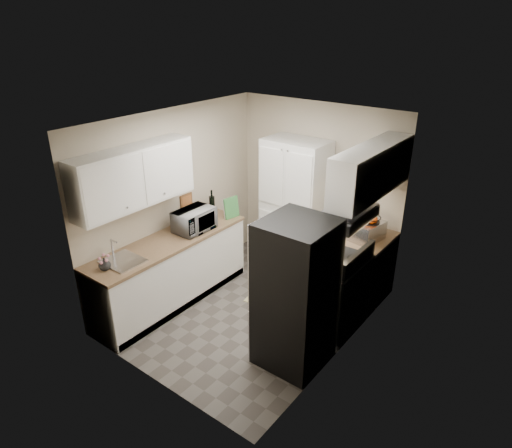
# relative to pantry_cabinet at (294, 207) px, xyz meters

# --- Properties ---
(ground) EXTENTS (3.20, 3.20, 0.00)m
(ground) POSITION_rel_pantry_cabinet_xyz_m (0.20, -1.32, -1.00)
(ground) COLOR #56514C
(ground) RESTS_ON ground
(room_shell) EXTENTS (2.64, 3.24, 2.52)m
(room_shell) POSITION_rel_pantry_cabinet_xyz_m (0.18, -1.32, 0.63)
(room_shell) COLOR beige
(room_shell) RESTS_ON ground
(pantry_cabinet) EXTENTS (0.90, 0.55, 2.00)m
(pantry_cabinet) POSITION_rel_pantry_cabinet_xyz_m (0.00, 0.00, 0.00)
(pantry_cabinet) COLOR white
(pantry_cabinet) RESTS_ON ground
(base_cabinet_left) EXTENTS (0.60, 2.30, 0.88)m
(base_cabinet_left) POSITION_rel_pantry_cabinet_xyz_m (-0.79, -1.75, -0.56)
(base_cabinet_left) COLOR white
(base_cabinet_left) RESTS_ON ground
(countertop_left) EXTENTS (0.63, 2.33, 0.04)m
(countertop_left) POSITION_rel_pantry_cabinet_xyz_m (-0.79, -1.75, -0.10)
(countertop_left) COLOR #846647
(countertop_left) RESTS_ON base_cabinet_left
(base_cabinet_right) EXTENTS (0.60, 0.80, 0.88)m
(base_cabinet_right) POSITION_rel_pantry_cabinet_xyz_m (1.19, -0.12, -0.56)
(base_cabinet_right) COLOR white
(base_cabinet_right) RESTS_ON ground
(countertop_right) EXTENTS (0.63, 0.83, 0.04)m
(countertop_right) POSITION_rel_pantry_cabinet_xyz_m (1.19, -0.12, -0.10)
(countertop_right) COLOR #846647
(countertop_right) RESTS_ON base_cabinet_right
(electric_range) EXTENTS (0.71, 0.78, 1.13)m
(electric_range) POSITION_rel_pantry_cabinet_xyz_m (1.17, -0.93, -0.52)
(electric_range) COLOR #B7B7BC
(electric_range) RESTS_ON ground
(refrigerator) EXTENTS (0.70, 0.72, 1.70)m
(refrigerator) POSITION_rel_pantry_cabinet_xyz_m (1.14, -1.73, -0.15)
(refrigerator) COLOR #B7B7BC
(refrigerator) RESTS_ON ground
(microwave) EXTENTS (0.37, 0.54, 0.30)m
(microwave) POSITION_rel_pantry_cabinet_xyz_m (-0.73, -1.33, 0.07)
(microwave) COLOR silver
(microwave) RESTS_ON countertop_left
(wine_bottle) EXTENTS (0.08, 0.08, 0.32)m
(wine_bottle) POSITION_rel_pantry_cabinet_xyz_m (-0.94, -0.75, 0.08)
(wine_bottle) COLOR black
(wine_bottle) RESTS_ON countertop_left
(flower_vase) EXTENTS (0.17, 0.17, 0.14)m
(flower_vase) POSITION_rel_pantry_cabinet_xyz_m (-0.80, -2.70, -0.01)
(flower_vase) COLOR white
(flower_vase) RESTS_ON countertop_left
(cutting_board) EXTENTS (0.06, 0.24, 0.30)m
(cutting_board) POSITION_rel_pantry_cabinet_xyz_m (-0.61, -0.70, 0.07)
(cutting_board) COLOR #3B8640
(cutting_board) RESTS_ON countertop_left
(toaster_oven) EXTENTS (0.40, 0.47, 0.24)m
(toaster_oven) POSITION_rel_pantry_cabinet_xyz_m (1.22, -0.19, 0.04)
(toaster_oven) COLOR #ABABB0
(toaster_oven) RESTS_ON countertop_right
(fruit_basket) EXTENTS (0.34, 0.34, 0.11)m
(fruit_basket) POSITION_rel_pantry_cabinet_xyz_m (1.24, -0.17, 0.22)
(fruit_basket) COLOR #F64706
(fruit_basket) RESTS_ON toaster_oven
(kitchen_mat) EXTENTS (0.61, 0.85, 0.01)m
(kitchen_mat) POSITION_rel_pantry_cabinet_xyz_m (0.17, -0.77, -0.99)
(kitchen_mat) COLOR #CDC48B
(kitchen_mat) RESTS_ON ground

